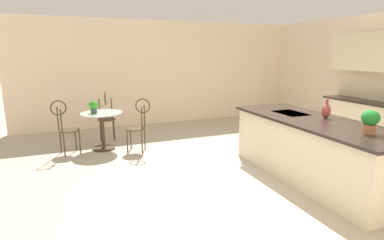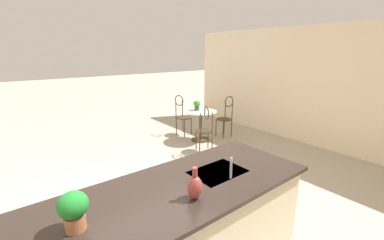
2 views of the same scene
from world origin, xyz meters
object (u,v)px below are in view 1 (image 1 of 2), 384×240
object	(u,v)px
chair_toward_desk	(106,114)
potted_plant_on_table	(94,106)
bistro_table	(103,127)
chair_by_island	(65,125)
potted_plant_counter_far	(370,120)
chair_near_window	(139,123)
vase_on_counter	(326,111)

from	to	relation	value
chair_toward_desk	potted_plant_on_table	distance (m)	0.83
bistro_table	potted_plant_on_table	xyz separation A→B (m)	(0.00, -0.14, 0.43)
bistro_table	potted_plant_on_table	distance (m)	0.45
chair_by_island	potted_plant_counter_far	bearing A→B (deg)	45.16
chair_by_island	potted_plant_on_table	world-z (taller)	chair_by_island
chair_toward_desk	potted_plant_on_table	world-z (taller)	chair_toward_desk
bistro_table	chair_toward_desk	xyz separation A→B (m)	(-0.72, 0.15, 0.13)
chair_near_window	potted_plant_counter_far	world-z (taller)	potted_plant_counter_far
potted_plant_on_table	potted_plant_counter_far	size ratio (longest dim) A/B	0.82
bistro_table	chair_toward_desk	distance (m)	0.74
potted_plant_on_table	chair_near_window	bearing A→B (deg)	62.17
chair_near_window	potted_plant_on_table	distance (m)	0.92
chair_toward_desk	potted_plant_counter_far	bearing A→B (deg)	32.00
vase_on_counter	potted_plant_on_table	bearing A→B (deg)	-129.65
bistro_table	vase_on_counter	bearing A→B (deg)	49.05
bistro_table	chair_toward_desk	bearing A→B (deg)	167.87
chair_toward_desk	potted_plant_on_table	size ratio (longest dim) A/B	4.34
chair_by_island	vase_on_counter	xyz separation A→B (m)	(2.55, 3.69, 0.46)
potted_plant_on_table	potted_plant_counter_far	bearing A→B (deg)	39.89
chair_by_island	chair_near_window	bearing A→B (deg)	75.42
chair_toward_desk	potted_plant_counter_far	world-z (taller)	potted_plant_counter_far
chair_near_window	vase_on_counter	xyz separation A→B (m)	(2.21, 2.39, 0.46)
chair_toward_desk	potted_plant_on_table	xyz separation A→B (m)	(0.72, -0.29, 0.30)
bistro_table	potted_plant_counter_far	size ratio (longest dim) A/B	2.74
bistro_table	chair_near_window	distance (m)	0.76
bistro_table	chair_toward_desk	size ratio (longest dim) A/B	0.77
potted_plant_on_table	bistro_table	bearing A→B (deg)	90.84
chair_near_window	vase_on_counter	distance (m)	3.29
chair_by_island	chair_toward_desk	size ratio (longest dim) A/B	1.00
chair_near_window	vase_on_counter	size ratio (longest dim) A/B	3.62
chair_near_window	chair_by_island	xyz separation A→B (m)	(-0.34, -1.30, 0.00)
potted_plant_on_table	vase_on_counter	xyz separation A→B (m)	(2.62, 3.16, 0.15)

